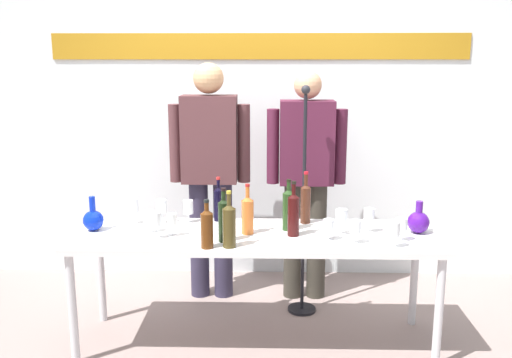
% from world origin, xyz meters
% --- Properties ---
extents(ground_plane, '(10.00, 10.00, 0.00)m').
position_xyz_m(ground_plane, '(0.00, 0.00, 0.00)').
color(ground_plane, gray).
extents(back_wall, '(4.65, 0.11, 3.00)m').
position_xyz_m(back_wall, '(0.00, 1.25, 1.50)').
color(back_wall, silver).
rests_on(back_wall, ground).
extents(display_table, '(2.23, 0.66, 0.72)m').
position_xyz_m(display_table, '(0.00, 0.00, 0.66)').
color(display_table, silver).
rests_on(display_table, ground).
extents(decanter_blue_left, '(0.13, 0.13, 0.22)m').
position_xyz_m(decanter_blue_left, '(-1.01, 0.04, 0.79)').
color(decanter_blue_left, '#0B26BA').
rests_on(decanter_blue_left, display_table).
extents(decanter_blue_right, '(0.13, 0.13, 0.20)m').
position_xyz_m(decanter_blue_right, '(1.00, 0.04, 0.79)').
color(decanter_blue_right, '#481488').
rests_on(decanter_blue_right, display_table).
extents(presenter_left, '(0.59, 0.22, 1.74)m').
position_xyz_m(presenter_left, '(-0.35, 0.72, 1.00)').
color(presenter_left, '#2F2940').
rests_on(presenter_left, ground).
extents(presenter_right, '(0.58, 0.22, 1.68)m').
position_xyz_m(presenter_right, '(0.35, 0.72, 0.96)').
color(presenter_right, '#36322A').
rests_on(presenter_right, ground).
extents(wine_bottle_0, '(0.07, 0.07, 0.28)m').
position_xyz_m(wine_bottle_0, '(-0.26, -0.27, 0.84)').
color(wine_bottle_0, '#52290D').
rests_on(wine_bottle_0, display_table).
extents(wine_bottle_1, '(0.07, 0.07, 0.34)m').
position_xyz_m(wine_bottle_1, '(0.32, 0.24, 0.86)').
color(wine_bottle_1, '#482316').
rests_on(wine_bottle_1, display_table).
extents(wine_bottle_2, '(0.06, 0.06, 0.29)m').
position_xyz_m(wine_bottle_2, '(-0.25, 0.27, 0.84)').
color(wine_bottle_2, black).
rests_on(wine_bottle_2, display_table).
extents(wine_bottle_3, '(0.07, 0.07, 0.32)m').
position_xyz_m(wine_bottle_3, '(0.20, 0.08, 0.86)').
color(wine_bottle_3, '#213B17').
rests_on(wine_bottle_3, display_table).
extents(wine_bottle_4, '(0.07, 0.07, 0.31)m').
position_xyz_m(wine_bottle_4, '(-0.05, -0.00, 0.85)').
color(wine_bottle_4, orange).
rests_on(wine_bottle_4, display_table).
extents(wine_bottle_5, '(0.07, 0.07, 0.34)m').
position_xyz_m(wine_bottle_5, '(0.23, -0.03, 0.86)').
color(wine_bottle_5, '#330B0B').
rests_on(wine_bottle_5, display_table).
extents(wine_bottle_6, '(0.07, 0.07, 0.33)m').
position_xyz_m(wine_bottle_6, '(-0.14, -0.25, 0.86)').
color(wine_bottle_6, '#423617').
rests_on(wine_bottle_6, display_table).
extents(wine_bottle_7, '(0.07, 0.07, 0.32)m').
position_xyz_m(wine_bottle_7, '(-0.18, -0.15, 0.86)').
color(wine_bottle_7, black).
rests_on(wine_bottle_7, display_table).
extents(wine_glass_left_0, '(0.06, 0.06, 0.14)m').
position_xyz_m(wine_glass_left_0, '(-0.50, -0.06, 0.82)').
color(wine_glass_left_0, white).
rests_on(wine_glass_left_0, display_table).
extents(wine_glass_left_1, '(0.06, 0.06, 0.15)m').
position_xyz_m(wine_glass_left_1, '(-0.44, 0.23, 0.82)').
color(wine_glass_left_1, white).
rests_on(wine_glass_left_1, display_table).
extents(wine_glass_left_2, '(0.06, 0.06, 0.15)m').
position_xyz_m(wine_glass_left_2, '(-0.61, 0.21, 0.83)').
color(wine_glass_left_2, white).
rests_on(wine_glass_left_2, display_table).
extents(wine_glass_left_3, '(0.06, 0.06, 0.14)m').
position_xyz_m(wine_glass_left_3, '(-0.65, 0.01, 0.82)').
color(wine_glass_left_3, white).
rests_on(wine_glass_left_3, display_table).
extents(wine_glass_left_4, '(0.07, 0.07, 0.16)m').
position_xyz_m(wine_glass_left_4, '(-0.59, -0.11, 0.84)').
color(wine_glass_left_4, white).
rests_on(wine_glass_left_4, display_table).
extents(wine_glass_left_5, '(0.06, 0.06, 0.17)m').
position_xyz_m(wine_glass_left_5, '(-0.79, 0.19, 0.84)').
color(wine_glass_left_5, white).
rests_on(wine_glass_left_5, display_table).
extents(wine_glass_right_0, '(0.06, 0.06, 0.14)m').
position_xyz_m(wine_glass_right_0, '(0.86, -0.12, 0.82)').
color(wine_glass_right_0, white).
rests_on(wine_glass_right_0, display_table).
extents(wine_glass_right_1, '(0.07, 0.07, 0.14)m').
position_xyz_m(wine_glass_right_1, '(0.58, -0.17, 0.82)').
color(wine_glass_right_1, white).
rests_on(wine_glass_right_1, display_table).
extents(wine_glass_right_2, '(0.06, 0.06, 0.15)m').
position_xyz_m(wine_glass_right_2, '(0.79, -0.24, 0.83)').
color(wine_glass_right_2, white).
rests_on(wine_glass_right_2, display_table).
extents(wine_glass_right_3, '(0.07, 0.07, 0.16)m').
position_xyz_m(wine_glass_right_3, '(0.52, 0.00, 0.84)').
color(wine_glass_right_3, white).
rests_on(wine_glass_right_3, display_table).
extents(wine_glass_right_4, '(0.07, 0.07, 0.15)m').
position_xyz_m(wine_glass_right_4, '(0.69, 0.04, 0.83)').
color(wine_glass_right_4, white).
rests_on(wine_glass_right_4, display_table).
extents(wine_glass_right_5, '(0.07, 0.07, 0.13)m').
position_xyz_m(wine_glass_right_5, '(0.43, -0.11, 0.81)').
color(wine_glass_right_5, white).
rests_on(wine_glass_right_5, display_table).
extents(microphone_stand, '(0.20, 0.20, 1.60)m').
position_xyz_m(microphone_stand, '(0.32, 0.46, 0.54)').
color(microphone_stand, black).
rests_on(microphone_stand, ground).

